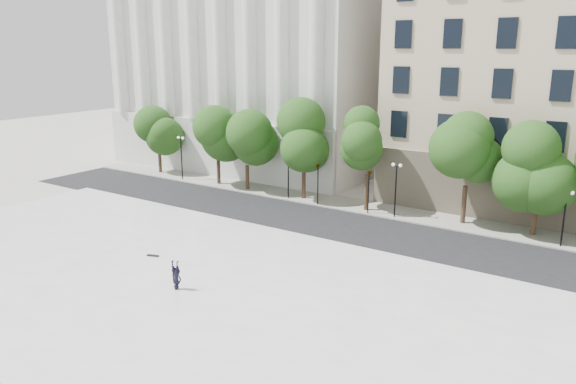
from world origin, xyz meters
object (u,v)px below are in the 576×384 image
person_lying (177,285)px  traffic_light_west (318,165)px  skateboard (153,256)px  traffic_light_east (369,172)px

person_lying → traffic_light_west: bearing=86.3°
traffic_light_west → skateboard: size_ratio=5.23×
traffic_light_west → traffic_light_east: (4.80, 0.00, -0.01)m
person_lying → traffic_light_east: bearing=72.6°
traffic_light_west → traffic_light_east: size_ratio=1.00×
traffic_light_east → skateboard: size_ratio=5.22×
traffic_light_east → person_lying: 20.31m
person_lying → skateboard: person_lying is taller
traffic_light_west → skateboard: bearing=-96.1°
traffic_light_east → skateboard: 18.76m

